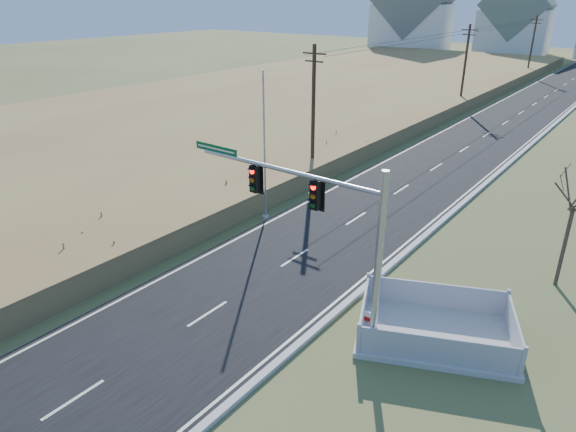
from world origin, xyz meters
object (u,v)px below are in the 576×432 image
object	(u,v)px
fence_enclosure	(435,331)
traffic_signal_mast	(332,233)
flagpole	(265,163)
open_sign	(367,319)

from	to	relation	value
fence_enclosure	traffic_signal_mast	bearing A→B (deg)	-168.46
flagpole	traffic_signal_mast	bearing A→B (deg)	-38.88
flagpole	fence_enclosure	bearing A→B (deg)	-21.89
traffic_signal_mast	fence_enclosure	xyz separation A→B (m)	(3.29, 2.30, -4.04)
fence_enclosure	open_sign	bearing A→B (deg)	177.54
open_sign	flagpole	distance (m)	11.82
traffic_signal_mast	flagpole	bearing A→B (deg)	141.99
open_sign	flagpole	bearing A→B (deg)	147.40
traffic_signal_mast	fence_enclosure	distance (m)	5.70
flagpole	open_sign	bearing A→B (deg)	-30.65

